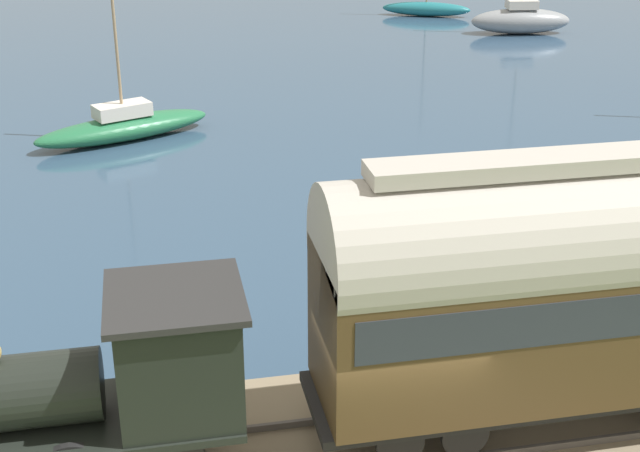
# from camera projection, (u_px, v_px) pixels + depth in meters

# --- Properties ---
(harbor_water) EXTENTS (80.00, 80.00, 0.01)m
(harbor_water) POSITION_uv_depth(u_px,v_px,m) (195.00, 13.00, 52.84)
(harbor_water) COLOR #2D4760
(harbor_water) RESTS_ON ground
(rail_embankment) EXTENTS (4.53, 56.00, 0.50)m
(rail_embankment) POSITION_uv_depth(u_px,v_px,m) (383.00, 452.00, 14.45)
(rail_embankment) COLOR #84755B
(rail_embankment) RESTS_ON ground
(steam_locomotive) EXTENTS (2.01, 5.55, 3.10)m
(steam_locomotive) POSITION_uv_depth(u_px,v_px,m) (98.00, 380.00, 12.89)
(steam_locomotive) COLOR black
(steam_locomotive) RESTS_ON rail_embankment
(passenger_coach) EXTENTS (2.28, 8.32, 4.61)m
(passenger_coach) POSITION_uv_depth(u_px,v_px,m) (572.00, 278.00, 13.86)
(passenger_coach) COLOR black
(passenger_coach) RESTS_ON rail_embankment
(sailboat_teal) EXTENTS (3.04, 5.11, 7.16)m
(sailboat_teal) POSITION_uv_depth(u_px,v_px,m) (426.00, 8.00, 51.75)
(sailboat_teal) COLOR #1E707A
(sailboat_teal) RESTS_ON harbor_water
(sailboat_green) EXTENTS (3.81, 6.28, 6.15)m
(sailboat_green) POSITION_uv_depth(u_px,v_px,m) (124.00, 126.00, 30.10)
(sailboat_green) COLOR #236B42
(sailboat_green) RESTS_ON harbor_water
(sailboat_gray) EXTENTS (2.42, 5.42, 7.91)m
(sailboat_gray) POSITION_uv_depth(u_px,v_px,m) (521.00, 20.00, 46.87)
(sailboat_gray) COLOR gray
(sailboat_gray) RESTS_ON harbor_water
(rowboat_mid_harbor) EXTENTS (2.36, 2.30, 0.42)m
(rowboat_mid_harbor) POSITION_uv_depth(u_px,v_px,m) (463.00, 246.00, 21.76)
(rowboat_mid_harbor) COLOR silver
(rowboat_mid_harbor) RESTS_ON harbor_water
(rowboat_off_pier) EXTENTS (2.20, 2.58, 0.35)m
(rowboat_off_pier) POSITION_uv_depth(u_px,v_px,m) (490.00, 193.00, 25.18)
(rowboat_off_pier) COLOR silver
(rowboat_off_pier) RESTS_ON harbor_water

